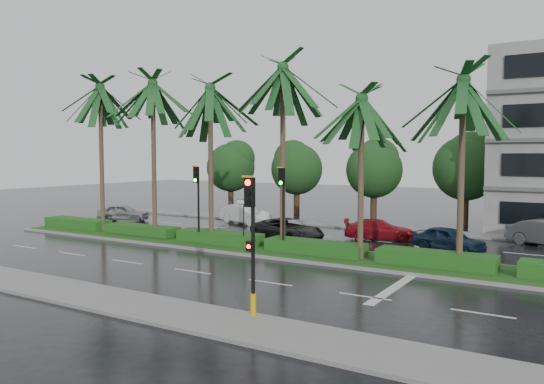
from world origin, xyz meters
The scene contains 17 objects.
ground centered at (0.00, 0.00, 0.00)m, with size 120.00×120.00×0.00m, color black.
near_sidewalk centered at (0.00, -10.20, 0.06)m, with size 40.00×2.40×0.12m, color slate.
far_sidewalk centered at (0.00, 12.00, 0.06)m, with size 40.00×2.00×0.12m, color slate.
median centered at (0.00, 1.00, 0.08)m, with size 36.00×4.00×0.15m.
hedge centered at (0.00, 1.00, 0.45)m, with size 35.20×1.40×0.60m.
lane_markings centered at (3.04, -0.43, 0.01)m, with size 34.00×13.06×0.01m.
palm_row centered at (-1.26, 1.02, 8.24)m, with size 26.30×4.20×10.28m.
signal_near centered at (6.00, -9.39, 2.50)m, with size 0.34×0.45×4.36m.
signal_median_left centered at (-4.00, 0.30, 3.00)m, with size 0.34×0.42×4.36m.
signal_median_right centered at (1.50, 0.30, 3.00)m, with size 0.34×0.42×4.36m.
street_sign centered at (-1.00, 0.48, 2.12)m, with size 0.95×0.09×2.60m.
bg_trees centered at (2.24, 17.59, 4.51)m, with size 33.01×5.53×7.98m.
car_silver centered at (-16.00, 6.06, 0.66)m, with size 3.86×1.55×1.32m, color #989C9F.
car_white centered at (-6.99, 9.56, 0.73)m, with size 4.43×1.54×1.46m, color silver.
car_darkgrey centered at (-0.50, 4.38, 0.67)m, with size 4.80×2.21×1.33m, color black.
car_red centered at (4.00, 7.65, 0.61)m, with size 4.21×1.71×1.22m, color maroon.
car_blue centered at (8.50, 5.75, 0.66)m, with size 3.86×1.55×1.32m, color #152641.
Camera 1 is at (14.83, -22.80, 5.09)m, focal length 35.00 mm.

